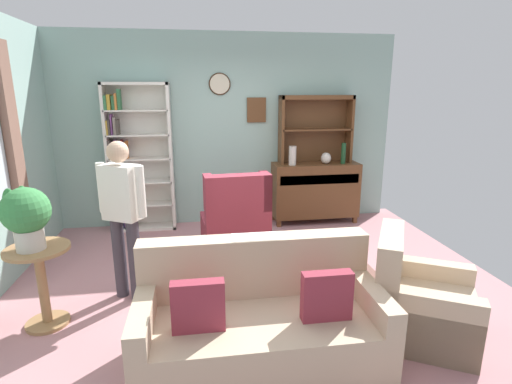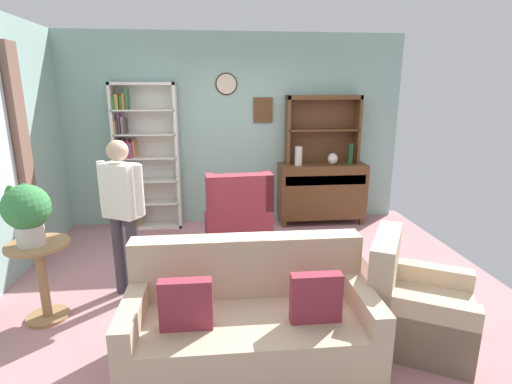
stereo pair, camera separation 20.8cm
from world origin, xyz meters
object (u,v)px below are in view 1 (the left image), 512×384
(vase_round, at_px, (326,158))
(person_reading, at_px, (123,210))
(vase_tall, at_px, (292,156))
(sideboard, at_px, (315,189))
(armchair_floral, at_px, (418,303))
(coffee_table, at_px, (245,266))
(wingback_chair, at_px, (235,224))
(potted_plant_large, at_px, (26,214))
(bookshelf, at_px, (135,161))
(book_stack, at_px, (255,256))
(sideboard_hutch, at_px, (316,120))
(bottle_wine, at_px, (343,153))
(plant_stand, at_px, (41,278))
(couch_floral, at_px, (260,323))

(vase_round, bearing_deg, person_reading, -144.26)
(vase_tall, bearing_deg, person_reading, -138.31)
(sideboard, xyz_separation_m, armchair_floral, (-0.02, -2.98, -0.22))
(vase_tall, relative_size, coffee_table, 0.35)
(armchair_floral, relative_size, wingback_chair, 1.00)
(potted_plant_large, bearing_deg, bookshelf, 77.89)
(book_stack, bearing_deg, vase_tall, 67.06)
(sideboard_hutch, bearing_deg, vase_tall, -154.11)
(vase_tall, height_order, wingback_chair, vase_tall)
(coffee_table, bearing_deg, book_stack, 11.38)
(bottle_wine, relative_size, plant_stand, 0.43)
(sideboard, distance_m, wingback_chair, 1.70)
(wingback_chair, bearing_deg, plant_stand, -144.01)
(sideboard, distance_m, vase_round, 0.52)
(bottle_wine, xyz_separation_m, couch_floral, (-1.77, -3.01, -0.76))
(person_reading, bearing_deg, sideboard, 38.09)
(vase_round, xyz_separation_m, armchair_floral, (-0.15, -2.92, -0.72))
(couch_floral, height_order, person_reading, person_reading)
(bookshelf, bearing_deg, plant_stand, -101.46)
(sideboard, bearing_deg, plant_stand, -143.39)
(vase_tall, relative_size, book_stack, 1.62)
(potted_plant_large, height_order, book_stack, potted_plant_large)
(wingback_chair, relative_size, potted_plant_large, 1.99)
(armchair_floral, bearing_deg, bookshelf, 130.66)
(bottle_wine, distance_m, book_stack, 2.74)
(bottle_wine, bearing_deg, wingback_chair, -151.55)
(plant_stand, height_order, book_stack, plant_stand)
(vase_round, distance_m, wingback_chair, 1.87)
(plant_stand, distance_m, potted_plant_large, 0.59)
(armchair_floral, xyz_separation_m, plant_stand, (-3.13, 0.64, 0.16))
(vase_tall, distance_m, armchair_floral, 3.03)
(bottle_wine, height_order, person_reading, person_reading)
(coffee_table, bearing_deg, sideboard_hutch, 59.20)
(sideboard, distance_m, potted_plant_large, 4.00)
(wingback_chair, height_order, person_reading, person_reading)
(vase_round, height_order, person_reading, person_reading)
(vase_tall, bearing_deg, sideboard, 11.63)
(coffee_table, bearing_deg, wingback_chair, 88.73)
(sideboard_hutch, xyz_separation_m, potted_plant_large, (-3.18, -2.48, -0.53))
(bookshelf, height_order, armchair_floral, bookshelf)
(wingback_chair, bearing_deg, coffee_table, -91.27)
(wingback_chair, bearing_deg, armchair_floral, -56.00)
(bookshelf, relative_size, wingback_chair, 2.00)
(sideboard, distance_m, coffee_table, 2.58)
(bookshelf, relative_size, person_reading, 1.35)
(bookshelf, bearing_deg, person_reading, -85.60)
(vase_tall, bearing_deg, potted_plant_large, -140.71)
(sideboard_hutch, height_order, plant_stand, sideboard_hutch)
(vase_round, xyz_separation_m, coffee_table, (-1.50, -2.12, -0.65))
(bottle_wine, bearing_deg, couch_floral, -120.44)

